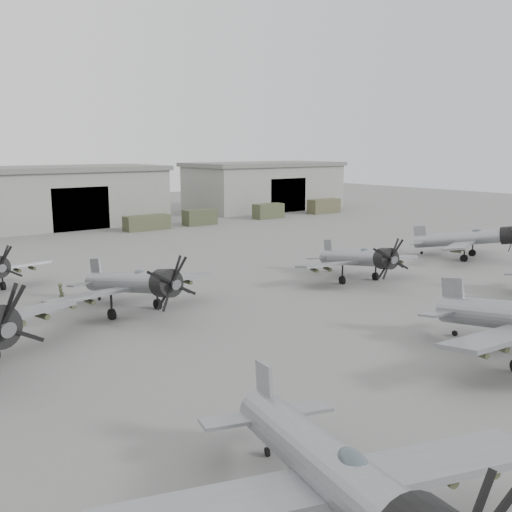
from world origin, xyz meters
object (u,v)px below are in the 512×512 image
(aircraft_mid_1, at_px, (135,283))
(aircraft_mid_2, at_px, (361,259))
(aircraft_near_0, at_px, (340,479))
(aircraft_mid_3, at_px, (471,238))
(ground_crew, at_px, (61,295))

(aircraft_mid_1, height_order, aircraft_mid_2, aircraft_mid_1)
(aircraft_near_0, height_order, aircraft_mid_3, aircraft_near_0)
(aircraft_mid_1, distance_m, ground_crew, 6.21)
(aircraft_mid_1, bearing_deg, ground_crew, 118.25)
(aircraft_mid_1, bearing_deg, aircraft_mid_2, -14.95)
(aircraft_mid_1, height_order, aircraft_mid_3, aircraft_mid_1)
(aircraft_near_0, relative_size, aircraft_mid_3, 1.15)
(aircraft_mid_2, relative_size, aircraft_mid_3, 0.98)
(aircraft_near_0, bearing_deg, aircraft_mid_1, 94.81)
(aircraft_mid_2, xyz_separation_m, aircraft_mid_3, (16.95, 0.21, 0.07))
(aircraft_mid_1, xyz_separation_m, aircraft_mid_2, (19.40, -2.96, -0.14))
(ground_crew, bearing_deg, aircraft_near_0, 172.53)
(aircraft_near_0, height_order, ground_crew, aircraft_near_0)
(aircraft_mid_2, bearing_deg, aircraft_mid_3, 13.41)
(aircraft_mid_2, bearing_deg, ground_crew, 173.48)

